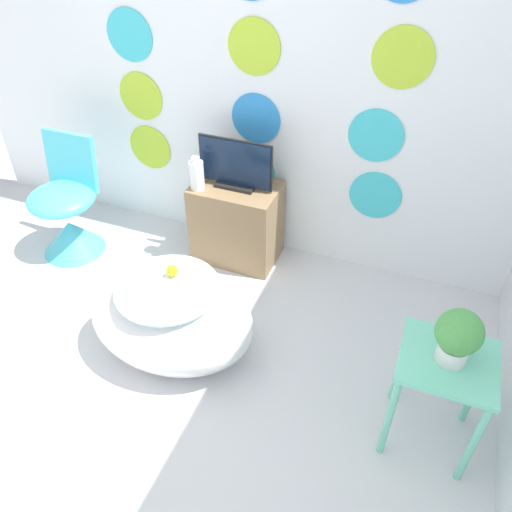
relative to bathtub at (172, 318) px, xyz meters
name	(u,v)px	position (x,y,z in m)	size (l,w,h in m)	color
ground_plane	(88,490)	(0.03, -0.84, -0.23)	(12.00, 12.00, 0.00)	silver
wall_back_dotted	(256,48)	(0.03, 1.11, 1.06)	(4.24, 0.05, 2.60)	white
bathtub	(172,318)	(0.00, 0.00, 0.00)	(0.89, 0.64, 0.46)	white
rubber_duck	(172,270)	(-0.01, 0.07, 0.26)	(0.06, 0.07, 0.07)	yellow
chair	(68,217)	(-1.07, 0.54, 0.03)	(0.43, 0.43, 0.78)	#4CC6DB
tv_cabinet	(237,222)	(-0.01, 0.88, 0.04)	(0.53, 0.36, 0.54)	#8E704C
tv	(235,166)	(-0.01, 0.88, 0.44)	(0.47, 0.12, 0.31)	black
vase	(197,175)	(-0.21, 0.78, 0.40)	(0.09, 0.09, 0.21)	white
side_table	(443,377)	(1.33, -0.04, 0.19)	(0.39, 0.36, 0.54)	#72D8B7
potted_plant_left	(458,335)	(1.33, -0.04, 0.44)	(0.18, 0.18, 0.25)	white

